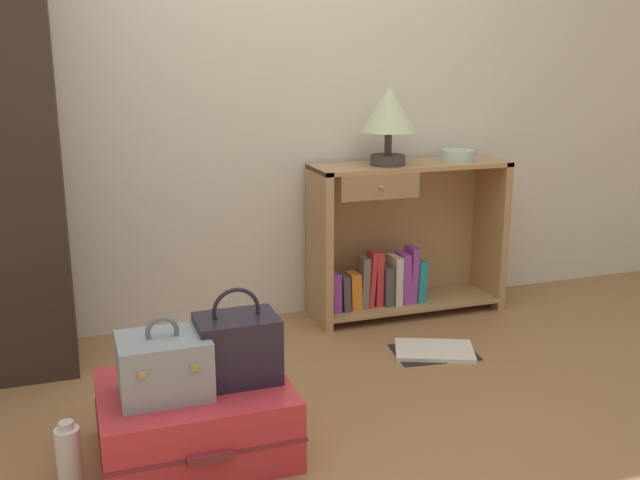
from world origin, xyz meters
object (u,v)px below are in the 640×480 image
at_px(bookshelf, 400,243).
at_px(open_book_on_floor, 434,351).
at_px(train_case, 164,365).
at_px(handbag, 237,347).
at_px(bottle, 69,454).
at_px(bowl, 457,155).
at_px(table_lamp, 389,114).
at_px(suitcase_large, 196,419).

height_order(bookshelf, open_book_on_floor, bookshelf).
distance_m(train_case, handbag, 0.25).
bearing_deg(bottle, handbag, 3.79).
distance_m(bookshelf, bowl, 0.53).
bearing_deg(open_book_on_floor, bottle, -161.43).
relative_size(table_lamp, bottle, 1.86).
height_order(bowl, handbag, bowl).
bearing_deg(open_book_on_floor, train_case, -157.56).
relative_size(train_case, handbag, 0.88).
bearing_deg(train_case, suitcase_large, 18.10).
distance_m(bowl, suitcase_large, 1.96).
distance_m(suitcase_large, train_case, 0.24).
xyz_separation_m(suitcase_large, open_book_on_floor, (1.15, 0.48, -0.11)).
relative_size(bowl, suitcase_large, 0.27).
relative_size(bookshelf, train_case, 3.51).
relative_size(suitcase_large, handbag, 1.94).
bearing_deg(suitcase_large, table_lamp, 41.15).
relative_size(bowl, open_book_on_floor, 0.41).
xyz_separation_m(bowl, suitcase_large, (-1.53, -1.01, -0.69)).
bearing_deg(bookshelf, table_lamp, -158.28).
bearing_deg(table_lamp, bottle, -146.20).
bearing_deg(bottle, open_book_on_floor, 18.57).
height_order(suitcase_large, train_case, train_case).
height_order(table_lamp, open_book_on_floor, table_lamp).
height_order(bookshelf, train_case, bookshelf).
bearing_deg(suitcase_large, bookshelf, 39.91).
xyz_separation_m(bowl, train_case, (-1.63, -1.04, -0.46)).
relative_size(bookshelf, suitcase_large, 1.59).
distance_m(bookshelf, bottle, 1.97).
bearing_deg(open_book_on_floor, suitcase_large, -157.22).
height_order(train_case, bottle, train_case).
xyz_separation_m(handbag, open_book_on_floor, (1.01, 0.49, -0.35)).
bearing_deg(bookshelf, suitcase_large, -140.09).
height_order(suitcase_large, bottle, suitcase_large).
xyz_separation_m(bookshelf, suitcase_large, (-1.23, -1.03, -0.25)).
xyz_separation_m(bookshelf, table_lamp, (-0.10, -0.04, 0.66)).
relative_size(bookshelf, table_lamp, 2.64).
distance_m(bowl, open_book_on_floor, 1.03).
distance_m(table_lamp, bowl, 0.45).
height_order(train_case, open_book_on_floor, train_case).
height_order(table_lamp, train_case, table_lamp).
bearing_deg(handbag, train_case, -173.15).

